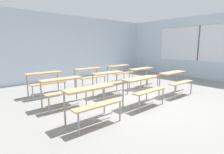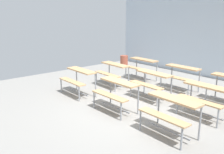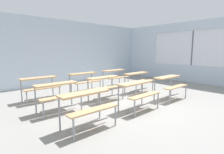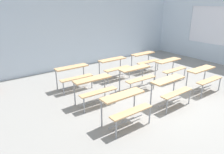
% 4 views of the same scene
% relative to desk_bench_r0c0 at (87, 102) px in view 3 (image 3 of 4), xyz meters
% --- Properties ---
extents(ground, '(10.00, 9.00, 0.05)m').
position_rel_desk_bench_r0c0_xyz_m(ground, '(1.86, 0.41, -0.59)').
color(ground, gray).
extents(wall_back, '(10.00, 0.12, 3.00)m').
position_rel_desk_bench_r0c0_xyz_m(wall_back, '(1.86, 4.91, 0.94)').
color(wall_back, silver).
rests_on(wall_back, ground).
extents(wall_right, '(0.12, 9.00, 3.00)m').
position_rel_desk_bench_r0c0_xyz_m(wall_right, '(6.86, 0.28, 0.88)').
color(wall_right, silver).
rests_on(wall_right, ground).
extents(desk_bench_r0c0, '(1.11, 0.60, 0.74)m').
position_rel_desk_bench_r0c0_xyz_m(desk_bench_r0c0, '(0.00, 0.00, 0.00)').
color(desk_bench_r0c0, tan).
rests_on(desk_bench_r0c0, ground).
extents(desk_bench_r0c1, '(1.11, 0.60, 0.74)m').
position_rel_desk_bench_r0c0_xyz_m(desk_bench_r0c1, '(1.64, 0.02, 0.00)').
color(desk_bench_r0c1, tan).
rests_on(desk_bench_r0c1, ground).
extents(desk_bench_r0c2, '(1.11, 0.61, 0.74)m').
position_rel_desk_bench_r0c0_xyz_m(desk_bench_r0c2, '(3.26, 0.00, 0.00)').
color(desk_bench_r0c2, tan).
rests_on(desk_bench_r0c2, ground).
extents(desk_bench_r1c0, '(1.12, 0.62, 0.74)m').
position_rel_desk_bench_r0c0_xyz_m(desk_bench_r1c0, '(-0.01, 1.32, 0.00)').
color(desk_bench_r1c0, tan).
rests_on(desk_bench_r1c0, ground).
extents(desk_bench_r1c1, '(1.12, 0.62, 0.74)m').
position_rel_desk_bench_r0c0_xyz_m(desk_bench_r1c1, '(1.61, 1.35, 0.00)').
color(desk_bench_r1c1, tan).
rests_on(desk_bench_r1c1, ground).
extents(desk_bench_r1c2, '(1.10, 0.60, 0.74)m').
position_rel_desk_bench_r0c0_xyz_m(desk_bench_r1c2, '(3.23, 1.30, 0.00)').
color(desk_bench_r1c2, tan).
rests_on(desk_bench_r1c2, ground).
extents(desk_bench_r2c0, '(1.11, 0.61, 0.74)m').
position_rel_desk_bench_r0c0_xyz_m(desk_bench_r2c0, '(0.02, 2.66, 0.00)').
color(desk_bench_r2c0, tan).
rests_on(desk_bench_r2c0, ground).
extents(desk_bench_r2c1, '(1.10, 0.59, 0.74)m').
position_rel_desk_bench_r0c0_xyz_m(desk_bench_r2c1, '(1.67, 2.64, 0.00)').
color(desk_bench_r2c1, tan).
rests_on(desk_bench_r2c1, ground).
extents(desk_bench_r2c2, '(1.11, 0.61, 0.74)m').
position_rel_desk_bench_r0c0_xyz_m(desk_bench_r2c2, '(3.23, 2.60, 0.00)').
color(desk_bench_r2c2, tan).
rests_on(desk_bench_r2c2, ground).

